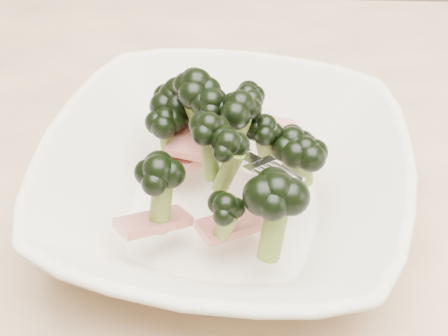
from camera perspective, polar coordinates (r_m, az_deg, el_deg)
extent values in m
cube|color=tan|center=(0.50, 11.18, -8.80)|extent=(1.20, 0.80, 0.04)
imported|color=beige|center=(0.48, 0.00, -1.39)|extent=(0.32, 0.32, 0.07)
cylinder|color=#576923|center=(0.50, -5.23, 2.77)|extent=(0.02, 0.02, 0.03)
ellipsoid|color=black|center=(0.48, -5.37, 4.53)|extent=(0.03, 0.03, 0.02)
cylinder|color=#576923|center=(0.43, -1.31, 1.39)|extent=(0.02, 0.02, 0.04)
ellipsoid|color=black|center=(0.42, -1.36, 3.93)|extent=(0.03, 0.03, 0.02)
cylinder|color=#576923|center=(0.46, 1.45, 3.79)|extent=(0.02, 0.02, 0.03)
ellipsoid|color=black|center=(0.45, 1.50, 5.81)|extent=(0.04, 0.04, 0.03)
cylinder|color=#576923|center=(0.49, -2.42, 4.89)|extent=(0.03, 0.02, 0.05)
ellipsoid|color=black|center=(0.47, -2.52, 7.72)|extent=(0.04, 0.04, 0.03)
cylinder|color=#576923|center=(0.48, 6.08, 0.80)|extent=(0.02, 0.02, 0.03)
ellipsoid|color=black|center=(0.47, 6.25, 2.55)|extent=(0.04, 0.04, 0.03)
cylinder|color=#576923|center=(0.44, -5.76, -3.05)|extent=(0.02, 0.03, 0.05)
ellipsoid|color=black|center=(0.42, -6.04, -0.23)|extent=(0.04, 0.04, 0.03)
cylinder|color=#576923|center=(0.43, 0.38, -0.21)|extent=(0.02, 0.02, 0.04)
ellipsoid|color=black|center=(0.41, 0.40, 2.33)|extent=(0.03, 0.03, 0.02)
cylinder|color=#576923|center=(0.43, 4.63, -5.23)|extent=(0.02, 0.03, 0.06)
ellipsoid|color=black|center=(0.40, 4.89, -2.07)|extent=(0.04, 0.04, 0.03)
cylinder|color=#576923|center=(0.51, -3.21, 4.60)|extent=(0.02, 0.02, 0.05)
ellipsoid|color=black|center=(0.50, -3.34, 7.39)|extent=(0.04, 0.04, 0.03)
cylinder|color=#576923|center=(0.47, 3.68, 2.12)|extent=(0.02, 0.02, 0.03)
ellipsoid|color=black|center=(0.46, 3.77, 3.85)|extent=(0.03, 0.03, 0.02)
cylinder|color=#576923|center=(0.52, 2.11, 4.80)|extent=(0.02, 0.01, 0.04)
ellipsoid|color=black|center=(0.51, 2.18, 6.79)|extent=(0.03, 0.03, 0.02)
cylinder|color=#576923|center=(0.47, -1.11, 3.89)|extent=(0.02, 0.02, 0.04)
ellipsoid|color=black|center=(0.46, -1.15, 6.08)|extent=(0.03, 0.03, 0.03)
cylinder|color=#576923|center=(0.51, -4.51, 4.15)|extent=(0.03, 0.03, 0.04)
ellipsoid|color=black|center=(0.50, -4.67, 6.47)|extent=(0.04, 0.04, 0.03)
cylinder|color=#576923|center=(0.47, 7.24, -0.04)|extent=(0.02, 0.01, 0.03)
ellipsoid|color=black|center=(0.46, 7.44, 1.73)|extent=(0.03, 0.03, 0.03)
cylinder|color=#576923|center=(0.43, 0.13, -5.25)|extent=(0.02, 0.02, 0.03)
ellipsoid|color=black|center=(0.41, 0.14, -3.44)|extent=(0.03, 0.03, 0.02)
cube|color=maroon|center=(0.50, 4.32, 3.69)|extent=(0.05, 0.04, 0.03)
cube|color=maroon|center=(0.45, -6.47, -4.93)|extent=(0.06, 0.05, 0.03)
cube|color=maroon|center=(0.52, -2.55, 3.27)|extent=(0.05, 0.04, 0.02)
cube|color=maroon|center=(0.50, -3.49, 0.90)|extent=(0.05, 0.05, 0.02)
cube|color=maroon|center=(0.49, -2.85, 2.29)|extent=(0.04, 0.04, 0.01)
cube|color=maroon|center=(0.45, 0.96, -5.13)|extent=(0.06, 0.05, 0.02)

